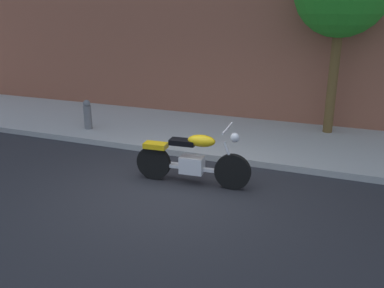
% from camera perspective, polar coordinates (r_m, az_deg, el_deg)
% --- Properties ---
extents(ground_plane, '(60.00, 60.00, 0.00)m').
position_cam_1_polar(ground_plane, '(7.49, -2.94, -6.65)').
color(ground_plane, '#28282D').
extents(sidewalk, '(21.34, 3.35, 0.14)m').
position_cam_1_polar(sidewalk, '(10.47, 4.75, 1.14)').
color(sidewalk, '#A9A9A9').
rests_on(sidewalk, ground).
extents(motorcycle, '(2.22, 0.70, 1.17)m').
position_cam_1_polar(motorcycle, '(7.64, -0.00, -2.17)').
color(motorcycle, black).
rests_on(motorcycle, ground).
extents(fire_hydrant, '(0.20, 0.20, 0.91)m').
position_cam_1_polar(fire_hydrant, '(11.08, -14.26, 3.67)').
color(fire_hydrant, slate).
rests_on(fire_hydrant, ground).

